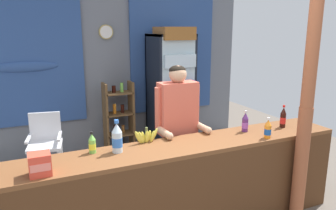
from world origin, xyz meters
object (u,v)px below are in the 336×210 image
object	(u,v)px
soda_bottle_lime_soda	(92,144)
snack_box_crackers	(40,164)
bottle_shelf_rack	(119,116)
banana_bunch	(146,136)
timber_post	(306,112)
soda_bottle_water	(117,139)
plastic_lawn_chair	(45,140)
soda_bottle_cola	(283,118)
stall_counter	(190,182)
soda_bottle_orange_soda	(268,129)
drink_fridge	(172,84)
soda_bottle_grape_soda	(245,123)
shopkeeper	(178,120)

from	to	relation	value
soda_bottle_lime_soda	snack_box_crackers	bearing A→B (deg)	-147.83
bottle_shelf_rack	banana_bunch	distance (m)	2.25
timber_post	soda_bottle_water	size ratio (longest dim) A/B	8.14
plastic_lawn_chair	soda_bottle_cola	size ratio (longest dim) A/B	3.32
stall_counter	soda_bottle_water	bearing A→B (deg)	164.22
stall_counter	soda_bottle_orange_soda	size ratio (longest dim) A/B	15.89
drink_fridge	soda_bottle_water	bearing A→B (deg)	-126.00
plastic_lawn_chair	soda_bottle_cola	world-z (taller)	soda_bottle_cola
soda_bottle_grape_soda	soda_bottle_orange_soda	world-z (taller)	soda_bottle_grape_soda
drink_fridge	shopkeeper	size ratio (longest dim) A/B	1.25
drink_fridge	timber_post	bearing A→B (deg)	-83.00
soda_bottle_cola	plastic_lawn_chair	bearing A→B (deg)	141.56
stall_counter	soda_bottle_water	distance (m)	0.83
stall_counter	plastic_lawn_chair	size ratio (longest dim) A/B	3.98
soda_bottle_cola	bottle_shelf_rack	bearing A→B (deg)	117.75
drink_fridge	soda_bottle_lime_soda	size ratio (longest dim) A/B	10.10
soda_bottle_lime_soda	soda_bottle_cola	bearing A→B (deg)	-3.01
timber_post	drink_fridge	size ratio (longest dim) A/B	1.22
plastic_lawn_chair	shopkeeper	bearing A→B (deg)	-49.27
soda_bottle_cola	banana_bunch	world-z (taller)	soda_bottle_cola
bottle_shelf_rack	soda_bottle_cola	bearing A→B (deg)	-62.25
plastic_lawn_chair	shopkeeper	size ratio (longest dim) A/B	0.53
plastic_lawn_chair	soda_bottle_cola	bearing A→B (deg)	-38.44
soda_bottle_grape_soda	soda_bottle_orange_soda	bearing A→B (deg)	-74.24
soda_bottle_water	soda_bottle_orange_soda	world-z (taller)	soda_bottle_water
timber_post	snack_box_crackers	bearing A→B (deg)	175.28
soda_bottle_cola	stall_counter	bearing A→B (deg)	-173.43
plastic_lawn_chair	soda_bottle_cola	distance (m)	3.14
plastic_lawn_chair	banana_bunch	distance (m)	2.01
plastic_lawn_chair	soda_bottle_grape_soda	distance (m)	2.75
plastic_lawn_chair	timber_post	bearing A→B (deg)	-44.55
timber_post	soda_bottle_lime_soda	size ratio (longest dim) A/B	12.35
stall_counter	soda_bottle_cola	xyz separation A→B (m)	(1.26, 0.15, 0.46)
drink_fridge	bottle_shelf_rack	xyz separation A→B (m)	(-0.85, 0.23, -0.50)
soda_bottle_grape_soda	bottle_shelf_rack	bearing A→B (deg)	108.17
plastic_lawn_chair	soda_bottle_water	xyz separation A→B (m)	(0.51, -1.89, 0.55)
snack_box_crackers	shopkeeper	bearing A→B (deg)	21.90
soda_bottle_water	soda_bottle_lime_soda	world-z (taller)	soda_bottle_water
soda_bottle_water	drink_fridge	bearing A→B (deg)	54.00
soda_bottle_cola	soda_bottle_orange_soda	world-z (taller)	soda_bottle_cola
soda_bottle_water	soda_bottle_grape_soda	xyz separation A→B (m)	(1.43, 0.01, -0.03)
soda_bottle_water	soda_bottle_cola	size ratio (longest dim) A/B	1.18
drink_fridge	soda_bottle_grape_soda	bearing A→B (deg)	-92.61
bottle_shelf_rack	soda_bottle_lime_soda	world-z (taller)	bottle_shelf_rack
stall_counter	drink_fridge	world-z (taller)	drink_fridge
bottle_shelf_rack	soda_bottle_grape_soda	size ratio (longest dim) A/B	4.96
soda_bottle_grape_soda	shopkeeper	bearing A→B (deg)	150.58
plastic_lawn_chair	soda_bottle_grape_soda	size ratio (longest dim) A/B	3.69
timber_post	soda_bottle_orange_soda	distance (m)	0.41
shopkeeper	banana_bunch	distance (m)	0.52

